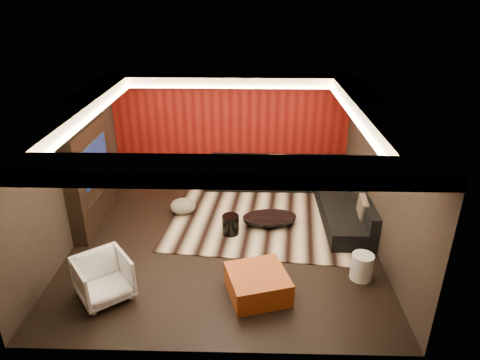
{
  "coord_description": "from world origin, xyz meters",
  "views": [
    {
      "loc": [
        0.52,
        -7.49,
        4.79
      ],
      "look_at": [
        0.3,
        0.6,
        1.05
      ],
      "focal_mm": 32.0,
      "sensor_mm": 36.0,
      "label": 1
    }
  ],
  "objects_px": {
    "sectional_sofa": "(300,188)",
    "armchair": "(103,278)",
    "white_side_table": "(362,267)",
    "orange_ottoman": "(258,284)",
    "coffee_table": "(269,220)",
    "drum_stool": "(231,225)"
  },
  "relations": [
    {
      "from": "coffee_table",
      "to": "sectional_sofa",
      "type": "distance_m",
      "value": 1.55
    },
    {
      "from": "drum_stool",
      "to": "orange_ottoman",
      "type": "bearing_deg",
      "value": -73.98
    },
    {
      "from": "orange_ottoman",
      "to": "sectional_sofa",
      "type": "height_order",
      "value": "sectional_sofa"
    },
    {
      "from": "coffee_table",
      "to": "drum_stool",
      "type": "relative_size",
      "value": 2.81
    },
    {
      "from": "drum_stool",
      "to": "sectional_sofa",
      "type": "relative_size",
      "value": 0.11
    },
    {
      "from": "orange_ottoman",
      "to": "sectional_sofa",
      "type": "xyz_separation_m",
      "value": [
        1.08,
        3.59,
        0.05
      ]
    },
    {
      "from": "orange_ottoman",
      "to": "armchair",
      "type": "height_order",
      "value": "armchair"
    },
    {
      "from": "coffee_table",
      "to": "armchair",
      "type": "relative_size",
      "value": 1.4
    },
    {
      "from": "drum_stool",
      "to": "white_side_table",
      "type": "relative_size",
      "value": 0.86
    },
    {
      "from": "drum_stool",
      "to": "sectional_sofa",
      "type": "xyz_separation_m",
      "value": [
        1.62,
        1.7,
        0.03
      ]
    },
    {
      "from": "coffee_table",
      "to": "drum_stool",
      "type": "height_order",
      "value": "drum_stool"
    },
    {
      "from": "white_side_table",
      "to": "armchair",
      "type": "height_order",
      "value": "armchair"
    },
    {
      "from": "sectional_sofa",
      "to": "coffee_table",
      "type": "bearing_deg",
      "value": -121.05
    },
    {
      "from": "coffee_table",
      "to": "armchair",
      "type": "distance_m",
      "value": 3.72
    },
    {
      "from": "white_side_table",
      "to": "orange_ottoman",
      "type": "height_order",
      "value": "white_side_table"
    },
    {
      "from": "orange_ottoman",
      "to": "armchair",
      "type": "xyz_separation_m",
      "value": [
        -2.54,
        -0.13,
        0.17
      ]
    },
    {
      "from": "armchair",
      "to": "sectional_sofa",
      "type": "xyz_separation_m",
      "value": [
        3.62,
        3.72,
        -0.12
      ]
    },
    {
      "from": "white_side_table",
      "to": "armchair",
      "type": "bearing_deg",
      "value": -171.95
    },
    {
      "from": "armchair",
      "to": "white_side_table",
      "type": "bearing_deg",
      "value": -29.74
    },
    {
      "from": "armchair",
      "to": "sectional_sofa",
      "type": "height_order",
      "value": "armchair"
    },
    {
      "from": "sectional_sofa",
      "to": "armchair",
      "type": "bearing_deg",
      "value": -134.16
    },
    {
      "from": "coffee_table",
      "to": "orange_ottoman",
      "type": "xyz_separation_m",
      "value": [
        -0.28,
        -2.27,
        0.09
      ]
    }
  ]
}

